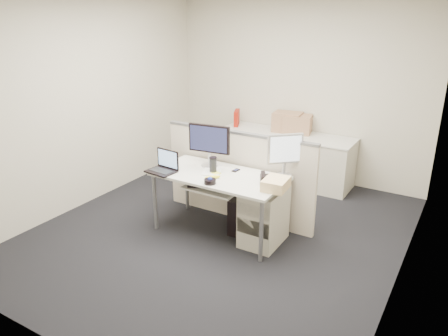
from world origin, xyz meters
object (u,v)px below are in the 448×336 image
Objects in this scene: laptop at (161,162)px; desk at (220,180)px; desk_phone at (271,180)px; monitor_main at (209,146)px.

desk is at bearing 30.12° from laptop.
desk_phone is (1.22, 0.36, -0.09)m from laptop.
desk is at bearing -43.29° from monitor_main.
laptop is (-0.62, -0.28, 0.19)m from desk.
desk is 6.77× the size of desk_phone.
monitor_main is 2.30× the size of desk_phone.
monitor_main reaches higher than desk.
desk_phone is at bearing -14.25° from monitor_main.
laptop is at bearing 167.07° from desk_phone.
monitor_main reaches higher than desk_phone.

